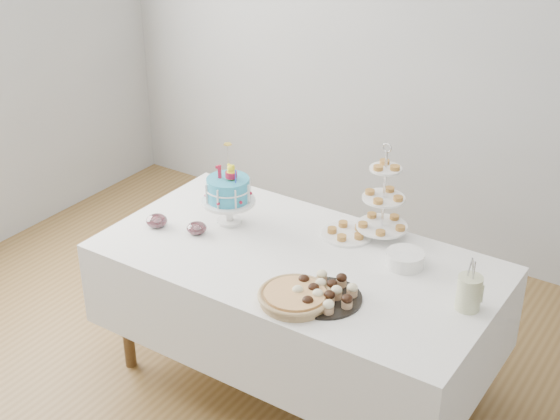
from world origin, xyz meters
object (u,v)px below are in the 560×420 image
Objects in this scene: pastry_plate at (347,232)px; jam_bowl_a at (157,221)px; utensil_pitcher at (469,291)px; plate_stack at (405,259)px; jam_bowl_b at (197,228)px; table at (297,296)px; pie at (295,297)px; cupcake_tray at (325,292)px; tiered_stand at (384,198)px; birthday_cake at (229,202)px.

pastry_plate is 0.97m from jam_bowl_a.
pastry_plate is 0.79m from utensil_pitcher.
jam_bowl_b is (-1.01, -0.30, -0.01)m from plate_stack.
pie is at bearing -59.06° from table.
pie is at bearing -116.17° from plate_stack.
pie reaches higher than pastry_plate.
table is 0.57m from plate_stack.
plate_stack is 0.38m from pastry_plate.
cupcake_tray is 0.85m from jam_bowl_b.
jam_bowl_b is (-0.64, -0.40, 0.01)m from pastry_plate.
pie is at bearing -11.17° from jam_bowl_a.
tiered_stand is at bearing 32.17° from pastry_plate.
table is at bearing -21.55° from birthday_cake.
birthday_cake reaches higher than table.
birthday_cake reaches higher than pastry_plate.
utensil_pitcher is (1.38, 0.12, 0.06)m from jam_bowl_b.
cupcake_tray reaches higher than pie.
tiered_stand is 0.71m from utensil_pitcher.
pastry_plate is at bearing 109.62° from cupcake_tray.
table is at bearing 10.70° from jam_bowl_a.
pastry_plate is 1.07× the size of utensil_pitcher.
pastry_plate is (0.10, 0.31, 0.24)m from table.
birthday_cake is 0.84m from cupcake_tray.
table is 3.82× the size of tiered_stand.
table is at bearing -121.40° from tiered_stand.
tiered_stand is 4.97× the size of jam_bowl_b.
tiered_stand reaches higher than table.
jam_bowl_a is (-1.23, -0.35, -0.00)m from plate_stack.
cupcake_tray reaches higher than jam_bowl_a.
utensil_pitcher is (0.37, -0.17, 0.05)m from plate_stack.
table is 18.99× the size of jam_bowl_b.
birthday_cake is at bearing 168.79° from table.
cupcake_tray is (0.29, -0.24, 0.26)m from table.
jam_bowl_a is 1.08× the size of jam_bowl_b.
birthday_cake is 0.81m from pie.
table is at bearing -156.03° from plate_stack.
tiered_stand is (-0.05, 0.64, 0.17)m from cupcake_tray.
birthday_cake is 4.22× the size of jam_bowl_b.
utensil_pitcher is at bearing 2.48° from table.
birthday_cake is at bearing -173.20° from plate_stack.
utensil_pitcher is at bearing 26.82° from cupcake_tray.
table is 10.60× the size of plate_stack.
cupcake_tray is at bearing -33.76° from birthday_cake.
birthday_cake is 0.21m from jam_bowl_b.
table is at bearing 140.85° from cupcake_tray.
utensil_pitcher is at bearing 30.01° from pie.
jam_bowl_b is at bearing -148.32° from pastry_plate.
cupcake_tray is at bearing -158.06° from utensil_pitcher.
jam_bowl_b is at bearing 161.76° from pie.
plate_stack is at bearing 69.03° from cupcake_tray.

